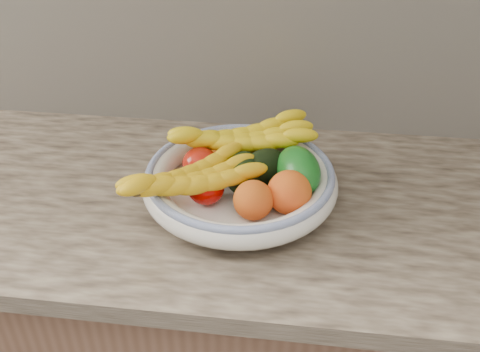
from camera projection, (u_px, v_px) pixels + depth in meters
name	position (u px, v px, depth m)	size (l,w,h in m)	color
kitchen_counter	(241.00, 331.00, 1.36)	(2.44, 0.66, 1.40)	brown
fruit_bowl	(240.00, 181.00, 1.07)	(0.39, 0.39, 0.08)	silver
clementine_back_left	(224.00, 154.00, 1.14)	(0.06, 0.06, 0.05)	orange
clementine_back_right	(265.00, 150.00, 1.16)	(0.05, 0.05, 0.04)	orange
clementine_back_mid	(246.00, 159.00, 1.13)	(0.05, 0.05, 0.05)	orange
tomato_left	(200.00, 163.00, 1.10)	(0.07, 0.07, 0.07)	#B31B0D
tomato_near_left	(206.00, 188.00, 1.02)	(0.07, 0.07, 0.06)	#A70500
avocado_center	(243.00, 173.00, 1.06)	(0.08, 0.11, 0.08)	black
avocado_right	(264.00, 168.00, 1.08)	(0.07, 0.11, 0.07)	black
green_mango	(298.00, 171.00, 1.05)	(0.08, 0.12, 0.09)	#105915
peach_front	(253.00, 200.00, 0.99)	(0.08, 0.08, 0.08)	orange
peach_right	(289.00, 192.00, 1.00)	(0.08, 0.08, 0.08)	orange
banana_bunch_back	(241.00, 142.00, 1.12)	(0.32, 0.12, 0.09)	yellow
banana_bunch_front	(191.00, 182.00, 1.01)	(0.30, 0.12, 0.08)	yellow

